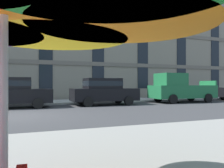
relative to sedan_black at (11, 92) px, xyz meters
name	(u,v)px	position (x,y,z in m)	size (l,w,h in m)	color
ground_plane	(12,116)	(0.17, -3.70, -0.95)	(120.00, 120.00, 0.00)	#38383A
sidewalk_far	(16,103)	(0.17, 3.10, -0.89)	(56.00, 3.60, 0.12)	#B2ADA3
apartment_building	(17,20)	(0.17, 11.29, 7.05)	(45.38, 12.08, 16.00)	gray
sedan_black	(11,92)	(0.00, 0.00, 0.00)	(4.40, 1.98, 1.78)	black
sedan_black_midblock	(104,91)	(5.65, 0.00, 0.00)	(4.40, 1.98, 1.78)	black
pickup_green	(180,89)	(11.82, 0.00, 0.08)	(5.10, 2.12, 2.20)	#195933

